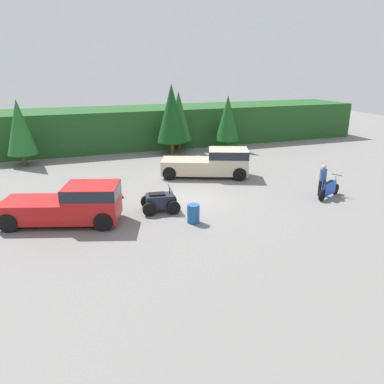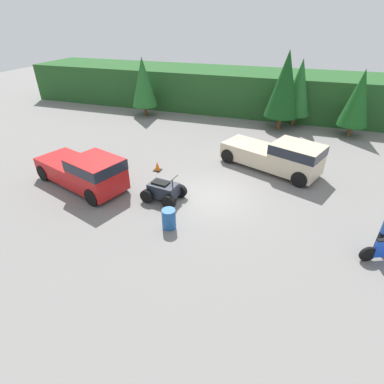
% 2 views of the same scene
% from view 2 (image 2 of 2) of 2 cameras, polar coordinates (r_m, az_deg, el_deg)
% --- Properties ---
extents(ground_plane, '(80.00, 80.00, 0.00)m').
position_cam_2_polar(ground_plane, '(14.85, 3.45, -0.83)').
color(ground_plane, slate).
extents(hillside_backdrop, '(44.00, 6.00, 3.40)m').
position_cam_2_polar(hillside_backdrop, '(29.06, 12.50, 18.15)').
color(hillside_backdrop, '#235123').
rests_on(hillside_backdrop, ground_plane).
extents(tree_left, '(2.12, 2.12, 4.81)m').
position_cam_2_polar(tree_left, '(26.98, -9.26, 19.96)').
color(tree_left, brown).
rests_on(tree_left, ground_plane).
extents(tree_mid_left, '(2.50, 2.50, 5.69)m').
position_cam_2_polar(tree_mid_left, '(24.05, 17.28, 18.99)').
color(tree_mid_left, brown).
rests_on(tree_mid_left, ground_plane).
extents(tree_mid_right, '(2.21, 2.21, 5.01)m').
position_cam_2_polar(tree_mid_right, '(25.33, 19.66, 18.23)').
color(tree_mid_right, brown).
rests_on(tree_mid_right, ground_plane).
extents(tree_right, '(2.05, 2.05, 4.67)m').
position_cam_2_polar(tree_right, '(24.53, 29.11, 15.35)').
color(tree_right, brown).
rests_on(tree_right, ground_plane).
extents(pickup_truck_red, '(5.62, 3.51, 1.85)m').
position_cam_2_polar(pickup_truck_red, '(16.05, -19.62, 3.87)').
color(pickup_truck_red, red).
rests_on(pickup_truck_red, ground_plane).
extents(pickup_truck_second, '(5.93, 3.94, 1.85)m').
position_cam_2_polar(pickup_truck_second, '(17.52, 16.26, 6.74)').
color(pickup_truck_second, beige).
rests_on(pickup_truck_second, ground_plane).
extents(quad_atv, '(2.02, 1.59, 1.23)m').
position_cam_2_polar(quad_atv, '(14.39, -5.42, 0.23)').
color(quad_atv, black).
rests_on(quad_atv, ground_plane).
extents(traffic_cone, '(0.42, 0.42, 0.55)m').
position_cam_2_polar(traffic_cone, '(17.31, -6.62, 4.86)').
color(traffic_cone, black).
rests_on(traffic_cone, ground_plane).
extents(steel_barrel, '(0.58, 0.58, 0.88)m').
position_cam_2_polar(steel_barrel, '(12.55, -4.43, -5.12)').
color(steel_barrel, '#1E5193').
rests_on(steel_barrel, ground_plane).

